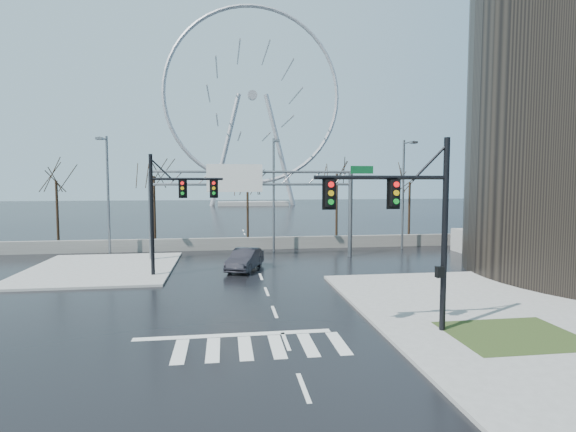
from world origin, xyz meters
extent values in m
plane|color=black|center=(0.00, 0.00, 0.00)|extent=(260.00, 260.00, 0.00)
cube|color=gray|center=(10.00, 2.00, 0.07)|extent=(12.00, 10.00, 0.15)
cube|color=gray|center=(-11.00, 12.00, 0.07)|extent=(10.00, 12.00, 0.15)
cube|color=#253716|center=(9.00, -5.00, 0.15)|extent=(5.00, 4.00, 0.02)
cube|color=slate|center=(0.00, 20.00, 0.55)|extent=(52.00, 0.50, 1.10)
cylinder|color=black|center=(6.50, -4.00, 4.00)|extent=(0.24, 0.24, 8.00)
cylinder|color=black|center=(3.80, -4.00, 6.40)|extent=(5.40, 0.16, 0.16)
cube|color=black|center=(4.30, -4.15, 5.80)|extent=(0.35, 0.28, 1.05)
cube|color=black|center=(1.70, -4.15, 5.80)|extent=(0.35, 0.28, 1.05)
cylinder|color=black|center=(-7.00, 9.00, 4.00)|extent=(0.24, 0.24, 8.00)
cylinder|color=black|center=(-4.70, 9.00, 6.40)|extent=(4.60, 0.16, 0.16)
cube|color=black|center=(-5.00, 8.85, 5.80)|extent=(0.35, 0.28, 1.05)
cube|color=black|center=(-3.00, 8.85, 5.80)|extent=(0.35, 0.28, 1.05)
cylinder|color=slate|center=(-8.00, 15.00, 3.50)|extent=(0.36, 0.36, 7.00)
cylinder|color=slate|center=(8.00, 15.00, 3.50)|extent=(0.36, 0.36, 7.00)
cylinder|color=slate|center=(0.00, 15.00, 7.00)|extent=(16.00, 0.20, 0.20)
cylinder|color=slate|center=(0.00, 15.00, 6.00)|extent=(16.00, 0.20, 0.20)
cube|color=#09461F|center=(-1.50, 14.85, 6.50)|extent=(4.20, 0.10, 2.00)
cube|color=silver|center=(-1.50, 14.79, 6.50)|extent=(4.40, 0.02, 2.20)
cylinder|color=slate|center=(-12.00, 18.50, 5.00)|extent=(0.20, 0.20, 10.00)
cylinder|color=slate|center=(-12.00, 17.40, 9.70)|extent=(0.12, 2.20, 0.12)
cube|color=slate|center=(-12.00, 16.40, 9.60)|extent=(0.50, 0.70, 0.18)
cylinder|color=slate|center=(2.00, 18.50, 5.00)|extent=(0.20, 0.20, 10.00)
cylinder|color=slate|center=(2.00, 17.40, 9.70)|extent=(0.12, 2.20, 0.12)
cube|color=slate|center=(2.00, 16.40, 9.60)|extent=(0.50, 0.70, 0.18)
cylinder|color=slate|center=(14.00, 18.50, 5.00)|extent=(0.20, 0.20, 10.00)
cylinder|color=slate|center=(14.00, 17.40, 9.70)|extent=(0.12, 2.20, 0.12)
cube|color=slate|center=(14.00, 16.40, 9.60)|extent=(0.50, 0.70, 0.18)
cylinder|color=black|center=(-18.00, 24.00, 3.15)|extent=(0.24, 0.24, 6.30)
cylinder|color=black|center=(-9.00, 23.50, 3.38)|extent=(0.24, 0.24, 6.75)
cylinder|color=black|center=(0.00, 24.50, 2.93)|extent=(0.24, 0.24, 5.85)
cylinder|color=black|center=(9.00, 23.50, 3.51)|extent=(0.24, 0.24, 7.02)
cylinder|color=black|center=(17.00, 24.00, 3.06)|extent=(0.24, 0.24, 6.12)
cube|color=gray|center=(5.00, 95.00, 0.50)|extent=(18.00, 6.00, 1.00)
torus|color=#B2B2B7|center=(5.00, 95.00, 28.00)|extent=(45.00, 1.00, 45.00)
cylinder|color=#B2B2B7|center=(5.00, 95.00, 28.00)|extent=(2.40, 1.50, 2.40)
cylinder|color=#B2B2B7|center=(-2.00, 95.00, 14.00)|extent=(8.28, 1.20, 28.82)
cylinder|color=#B2B2B7|center=(12.00, 95.00, 14.00)|extent=(8.28, 1.20, 28.82)
imported|color=black|center=(-0.93, 10.47, 0.75)|extent=(3.05, 4.82, 1.50)
camera|label=1|loc=(-2.32, -20.97, 6.26)|focal=28.00mm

